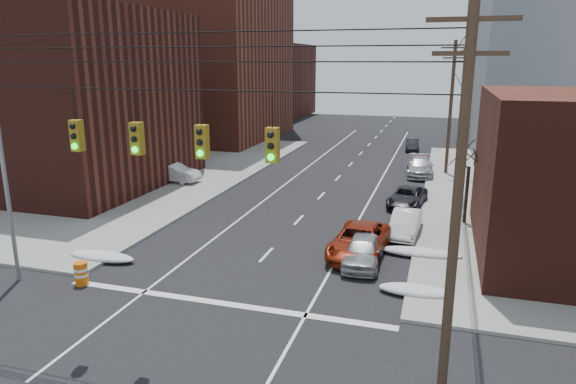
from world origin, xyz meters
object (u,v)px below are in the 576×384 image
Objects in this scene: parked_car_b at (405,224)px; lot_car_d at (103,164)px; parked_car_a at (363,251)px; construction_barrel at (81,273)px; parked_car_c at (407,197)px; parked_car_f at (412,145)px; parked_car_d at (420,167)px; lot_car_a at (172,172)px; parked_car_e at (420,162)px; lot_car_b at (158,169)px; red_pickup at (359,241)px; lot_car_c at (97,181)px.

lot_car_d is (-25.88, 8.68, 0.20)m from parked_car_b.
construction_barrel is (-11.30, -5.77, -0.18)m from parked_car_a.
lot_car_d is at bearing -178.66° from parked_car_c.
parked_car_f reaches higher than parked_car_c.
lot_car_d is (-25.88, -7.15, 0.11)m from parked_car_d.
lot_car_d is at bearing 164.58° from parked_car_b.
parked_car_c is 4.46× the size of construction_barrel.
parked_car_e is at bearing -56.05° from lot_car_a.
lot_car_b is at bearing 66.72° from lot_car_a.
red_pickup is at bearing 32.41° from construction_barrel.
parked_car_a is 0.91× the size of parked_car_c.
lot_car_c is at bearing -134.21° from parked_car_f.
red_pickup is at bearing -98.23° from parked_car_e.
parked_car_a is at bearing -122.15° from lot_car_d.
parked_car_b is 0.91× the size of parked_car_c.
parked_car_e is at bearing -30.10° from lot_car_c.
lot_car_c is (-22.41, 3.25, 0.13)m from parked_car_b.
parked_car_e is 0.82× the size of lot_car_c.
lot_car_d is (-24.45, -19.69, 0.24)m from parked_car_f.
construction_barrel is (12.98, -19.32, -0.35)m from lot_car_d.
parked_car_e is 32.14m from construction_barrel.
lot_car_a is at bearing 149.71° from red_pickup.
red_pickup is 1.17× the size of lot_car_c.
lot_car_b reaches higher than lot_car_c.
parked_car_f is (-1.43, 12.54, -0.12)m from parked_car_d.
lot_car_a is at bearing -130.46° from lot_car_b.
lot_car_d reaches higher than parked_car_b.
parked_car_c is 22.25m from lot_car_c.
parked_car_d reaches higher than construction_barrel.
lot_car_b is (-20.15, -10.66, 0.26)m from parked_car_e.
lot_car_c is at bearing 138.52° from lot_car_a.
lot_car_c is at bearing 164.72° from red_pickup.
parked_car_c is at bearing -91.53° from parked_car_f.
lot_car_b is (-19.91, 2.17, 0.26)m from parked_car_c.
parked_car_c reaches higher than construction_barrel.
parked_car_f is (-1.10, 22.36, 0.01)m from parked_car_c.
parked_car_e is (-0.10, 3.01, -0.13)m from parked_car_d.
parked_car_c is at bearing 81.66° from parked_car_a.
parked_car_a is 1.07× the size of parked_car_f.
parked_car_b is 18.84m from parked_car_e.
construction_barrel is (7.34, -18.82, -0.37)m from lot_car_b.
lot_car_a is at bearing 161.42° from parked_car_b.
parked_car_b reaches higher than parked_car_c.
construction_barrel is at bearing -137.37° from parked_car_b.
lot_car_d is 23.28m from construction_barrel.
parked_car_c is 25.69m from lot_car_d.
lot_car_a reaches higher than construction_barrel.
parked_car_d is (0.33, 9.81, 0.13)m from parked_car_c.
parked_car_d reaches higher than red_pickup.
red_pickup reaches higher than parked_car_e.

